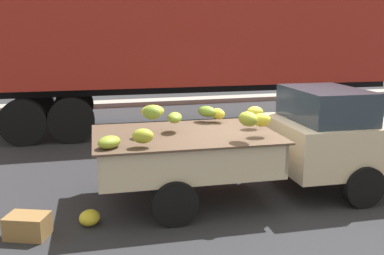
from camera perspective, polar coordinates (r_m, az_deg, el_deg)
The scene contains 6 objects.
ground at distance 7.21m, azimuth 10.16°, elevation -8.70°, with size 220.00×220.00×0.00m, color #28282B.
curb_strip at distance 15.78m, azimuth -4.13°, elevation 3.42°, with size 80.00×0.80×0.16m, color gray.
pickup_truck at distance 7.22m, azimuth 14.22°, elevation -1.54°, with size 4.92×2.00×1.70m.
semi_trailer at distance 11.95m, azimuth 1.54°, elevation 12.35°, with size 12.07×2.95×3.95m.
fallen_banana_bunch_near_tailgate at distance 6.18m, azimuth -13.38°, elevation -11.52°, with size 0.30×0.27×0.22m, color gold.
produce_crate at distance 6.07m, azimuth -20.88°, elevation -12.05°, with size 0.52×0.36×0.30m, color olive.
Camera 1 is at (-2.92, -6.06, 2.60)m, focal length 40.37 mm.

